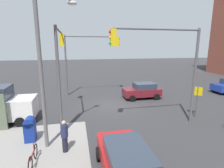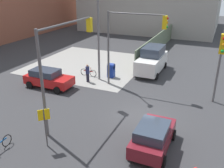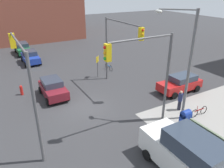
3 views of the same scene
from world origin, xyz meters
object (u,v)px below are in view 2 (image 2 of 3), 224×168
object	(u,v)px
street_lamp_corner	(100,31)
mailbox_blue	(111,70)
van_white_delivery	(152,60)
traffic_signal_se_corner	(222,51)
bicycle_at_crosswalk	(0,145)
traffic_signal_nw_corner	(64,52)
hatchback_red	(48,78)
traffic_signal_ne_corner	(130,36)
bicycle_leaning_on_fence	(88,73)
coupe_maroon	(153,136)
pedestrian_crossing	(88,73)

from	to	relation	value
street_lamp_corner	mailbox_blue	distance (m)	4.17
van_white_delivery	traffic_signal_se_corner	bearing A→B (deg)	-138.61
bicycle_at_crosswalk	traffic_signal_se_corner	bearing A→B (deg)	-49.52
traffic_signal_nw_corner	traffic_signal_se_corner	xyz separation A→B (m)	(4.31, -9.00, -0.00)
hatchback_red	bicycle_at_crosswalk	world-z (taller)	hatchback_red
traffic_signal_nw_corner	van_white_delivery	xyz separation A→B (m)	(11.46, -2.70, -3.39)
traffic_signal_se_corner	mailbox_blue	bearing A→B (deg)	66.96
traffic_signal_nw_corner	traffic_signal_ne_corner	size ratio (longest dim) A/B	1.00
traffic_signal_nw_corner	bicycle_leaning_on_fence	bearing A→B (deg)	19.19
traffic_signal_nw_corner	bicycle_at_crosswalk	bearing A→B (deg)	162.14
mailbox_blue	coupe_maroon	size ratio (longest dim) A/B	0.37
traffic_signal_ne_corner	mailbox_blue	distance (m)	4.85
bicycle_leaning_on_fence	bicycle_at_crosswalk	xyz separation A→B (m)	(-12.40, -1.20, 0.00)
traffic_signal_nw_corner	bicycle_at_crosswalk	xyz separation A→B (m)	(-4.66, 1.50, -4.32)
bicycle_at_crosswalk	street_lamp_corner	bearing A→B (deg)	-2.27
coupe_maroon	van_white_delivery	xyz separation A→B (m)	(12.53, 3.52, 0.44)
hatchback_red	van_white_delivery	size ratio (longest dim) A/B	0.79
traffic_signal_ne_corner	pedestrian_crossing	bearing A→B (deg)	94.37
traffic_signal_nw_corner	mailbox_blue	bearing A→B (deg)	3.43
traffic_signal_nw_corner	mailbox_blue	size ratio (longest dim) A/B	4.55
traffic_signal_nw_corner	van_white_delivery	world-z (taller)	traffic_signal_nw_corner
traffic_signal_nw_corner	traffic_signal_se_corner	world-z (taller)	same
bicycle_leaning_on_fence	mailbox_blue	bearing A→B (deg)	-74.72
street_lamp_corner	van_white_delivery	bearing A→B (deg)	-40.55
mailbox_blue	pedestrian_crossing	bearing A→B (deg)	143.13
traffic_signal_se_corner	pedestrian_crossing	distance (m)	11.81
traffic_signal_se_corner	hatchback_red	size ratio (longest dim) A/B	1.52
traffic_signal_se_corner	street_lamp_corner	bearing A→B (deg)	74.49
traffic_signal_ne_corner	hatchback_red	bearing A→B (deg)	113.28
street_lamp_corner	mailbox_blue	xyz separation A→B (m)	(1.26, -0.53, -3.94)
mailbox_blue	coupe_maroon	world-z (taller)	coupe_maroon
traffic_signal_nw_corner	van_white_delivery	bearing A→B (deg)	-13.26
traffic_signal_nw_corner	bicycle_leaning_on_fence	size ratio (longest dim) A/B	3.71
traffic_signal_ne_corner	pedestrian_crossing	xyz separation A→B (m)	(-0.30, 3.93, -3.71)
bicycle_leaning_on_fence	bicycle_at_crosswalk	size ratio (longest dim) A/B	1.00
traffic_signal_se_corner	bicycle_leaning_on_fence	distance (m)	12.93
traffic_signal_nw_corner	street_lamp_corner	world-z (taller)	street_lamp_corner
hatchback_red	pedestrian_crossing	xyz separation A→B (m)	(2.50, -2.58, 0.05)
mailbox_blue	bicycle_leaning_on_fence	world-z (taller)	mailbox_blue
hatchback_red	bicycle_at_crosswalk	distance (m)	9.06
traffic_signal_se_corner	bicycle_at_crosswalk	bearing A→B (deg)	130.48
traffic_signal_ne_corner	street_lamp_corner	distance (m)	2.99
traffic_signal_se_corner	traffic_signal_nw_corner	bearing A→B (deg)	115.58
traffic_signal_ne_corner	van_white_delivery	world-z (taller)	traffic_signal_ne_corner
street_lamp_corner	coupe_maroon	world-z (taller)	street_lamp_corner
van_white_delivery	pedestrian_crossing	xyz separation A→B (m)	(-5.11, 4.70, -0.39)
traffic_signal_nw_corner	bicycle_leaning_on_fence	world-z (taller)	traffic_signal_nw_corner
street_lamp_corner	bicycle_at_crosswalk	bearing A→B (deg)	177.73
traffic_signal_nw_corner	hatchback_red	xyz separation A→B (m)	(3.85, 4.58, -3.82)
traffic_signal_nw_corner	traffic_signal_se_corner	size ratio (longest dim) A/B	1.00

